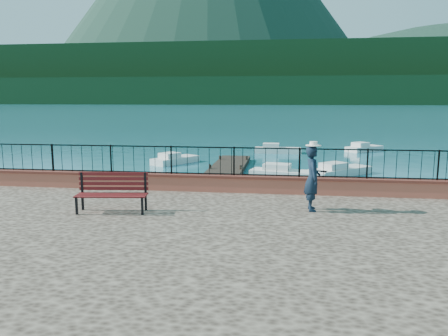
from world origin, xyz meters
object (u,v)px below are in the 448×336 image
(person, at_px, (312,178))
(boat_0, at_px, (157,192))
(park_bench, at_px, (112,201))
(boat_3, at_px, (175,157))
(boat_1, at_px, (288,171))
(boat_4, at_px, (278,148))
(boat_2, at_px, (341,168))
(boat_5, at_px, (364,146))

(person, xyz_separation_m, boat_0, (-6.18, 5.31, -1.73))
(park_bench, bearing_deg, boat_3, 91.22)
(boat_0, bearing_deg, boat_1, 35.23)
(person, height_order, boat_3, person)
(boat_4, bearing_deg, person, -86.82)
(boat_1, bearing_deg, boat_4, 106.29)
(person, height_order, boat_4, person)
(person, distance_m, boat_1, 11.77)
(boat_3, height_order, boat_4, same)
(boat_0, distance_m, boat_4, 18.17)
(park_bench, xyz_separation_m, person, (5.61, 0.97, 0.61))
(boat_2, bearing_deg, boat_4, 68.95)
(boat_1, distance_m, boat_5, 14.80)
(park_bench, relative_size, boat_4, 0.55)
(boat_2, xyz_separation_m, boat_5, (3.38, 11.97, 0.00))
(person, height_order, boat_5, person)
(boat_4, xyz_separation_m, boat_5, (7.13, 2.16, 0.00))
(boat_2, distance_m, boat_5, 12.44)
(person, bearing_deg, park_bench, 94.91)
(park_bench, height_order, boat_2, park_bench)
(boat_3, bearing_deg, boat_5, -25.68)
(boat_4, bearing_deg, boat_2, -69.20)
(person, bearing_deg, boat_0, 44.48)
(boat_4, bearing_deg, boat_1, -86.36)
(person, relative_size, boat_2, 0.47)
(boat_4, bearing_deg, park_bench, -100.36)
(park_bench, xyz_separation_m, boat_3, (-2.52, 17.14, -1.12))
(boat_0, xyz_separation_m, boat_3, (-1.96, 10.86, 0.00))
(park_bench, bearing_deg, boat_0, 88.00)
(boat_2, bearing_deg, boat_5, 32.26)
(boat_5, bearing_deg, boat_4, 155.97)
(park_bench, bearing_deg, person, 2.61)
(park_bench, distance_m, boat_4, 24.19)
(boat_4, height_order, boat_5, same)
(person, height_order, boat_2, person)
(person, distance_m, boat_2, 13.34)
(boat_2, relative_size, boat_3, 1.17)
(boat_0, distance_m, boat_3, 11.04)
(boat_0, bearing_deg, park_bench, -98.09)
(park_bench, relative_size, boat_5, 0.61)
(boat_2, bearing_deg, boat_1, 162.56)
(person, height_order, boat_0, person)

